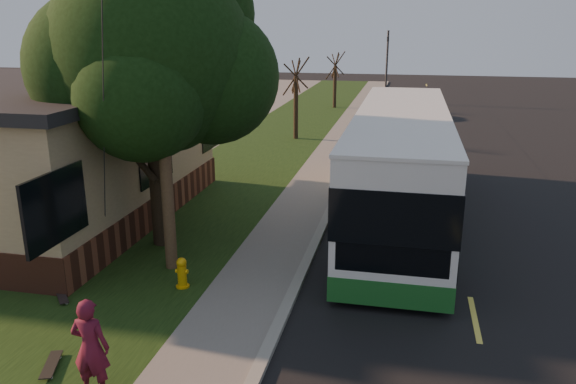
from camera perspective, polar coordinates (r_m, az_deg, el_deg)
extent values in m
plane|color=black|center=(12.95, 0.27, -10.95)|extent=(120.00, 120.00, 0.00)
cube|color=black|center=(22.12, 15.93, 0.32)|extent=(8.00, 80.00, 0.01)
cube|color=gray|center=(22.17, 5.59, 1.08)|extent=(0.25, 80.00, 0.12)
cube|color=slate|center=(22.30, 3.04, 1.18)|extent=(2.00, 80.00, 0.08)
cube|color=black|center=(23.09, -5.57, 1.66)|extent=(5.00, 80.00, 0.07)
cube|color=slate|center=(27.76, -25.68, 2.60)|extent=(15.00, 80.00, 0.04)
cylinder|color=#DFA40B|center=(13.52, -10.70, -8.39)|extent=(0.22, 0.22, 0.55)
sphere|color=#DFA40B|center=(13.38, -10.78, -7.06)|extent=(0.24, 0.24, 0.24)
cylinder|color=#DFA40B|center=(13.47, -10.73, -7.91)|extent=(0.30, 0.10, 0.10)
cylinder|color=#DFA40B|center=(13.47, -10.73, -7.91)|extent=(0.10, 0.18, 0.10)
cylinder|color=#DFA40B|center=(13.63, -10.64, -9.37)|extent=(0.32, 0.32, 0.04)
cylinder|color=#473321|center=(13.54, -12.82, 10.19)|extent=(0.30, 0.30, 9.00)
cylinder|color=#2D2D30|center=(13.10, -18.20, 6.15)|extent=(2.52, 3.21, 7.60)
cylinder|color=black|center=(15.71, -12.96, 1.75)|extent=(0.56, 0.56, 4.00)
sphere|color=black|center=(15.22, -13.76, 13.46)|extent=(5.20, 5.20, 5.20)
sphere|color=black|center=(15.28, -7.78, 11.53)|extent=(3.60, 3.60, 3.60)
sphere|color=black|center=(15.45, -18.44, 12.02)|extent=(3.80, 3.80, 3.80)
sphere|color=black|center=(14.00, -14.69, 9.44)|extent=(3.20, 3.20, 3.20)
sphere|color=black|center=(16.73, -13.66, 15.10)|extent=(3.40, 3.40, 3.40)
sphere|color=black|center=(15.96, -9.03, 17.45)|extent=(3.00, 3.00, 3.00)
cylinder|color=black|center=(30.11, 0.80, 8.56)|extent=(0.24, 0.24, 3.30)
cylinder|color=black|center=(29.92, 0.82, 11.68)|extent=(1.38, 0.57, 2.01)
cylinder|color=black|center=(29.92, 0.82, 11.68)|extent=(0.74, 1.21, 1.58)
cylinder|color=black|center=(29.92, 0.82, 11.68)|extent=(0.65, 1.05, 1.95)
cylinder|color=black|center=(29.92, 0.82, 11.68)|extent=(1.28, 0.53, 1.33)
cylinder|color=black|center=(29.92, 0.82, 11.68)|extent=(0.75, 1.21, 1.70)
cylinder|color=black|center=(41.80, 4.78, 10.62)|extent=(0.24, 0.24, 3.03)
cylinder|color=black|center=(41.67, 4.84, 12.69)|extent=(1.38, 0.57, 2.01)
cylinder|color=black|center=(41.67, 4.84, 12.69)|extent=(0.74, 1.21, 1.58)
cylinder|color=black|center=(41.67, 4.84, 12.69)|extent=(0.65, 1.05, 1.95)
cylinder|color=black|center=(41.67, 4.84, 12.69)|extent=(1.28, 0.53, 1.33)
cylinder|color=black|center=(41.67, 4.84, 12.69)|extent=(0.75, 1.21, 1.70)
cylinder|color=#2D2D30|center=(45.38, 9.99, 12.39)|extent=(0.16, 0.16, 5.50)
imported|color=black|center=(45.28, 10.10, 14.60)|extent=(0.18, 0.22, 1.10)
cube|color=silver|center=(17.88, 11.34, 3.35)|extent=(2.67, 12.82, 2.89)
cube|color=#1A5D22|center=(18.28, 11.08, -1.21)|extent=(2.69, 12.84, 0.59)
cube|color=black|center=(17.83, 11.38, 4.02)|extent=(2.71, 12.86, 1.18)
cube|color=black|center=(11.81, 10.62, -4.41)|extent=(2.37, 0.06, 1.71)
cube|color=yellow|center=(11.39, 11.01, 2.39)|extent=(1.71, 0.06, 0.37)
cube|color=#FFF2CC|center=(12.33, 6.54, -9.52)|extent=(0.27, 0.04, 0.16)
cube|color=#FFF2CC|center=(12.31, 14.09, -10.00)|extent=(0.27, 0.04, 0.16)
cube|color=silver|center=(17.61, 11.62, 7.99)|extent=(2.72, 12.87, 0.08)
cylinder|color=black|center=(13.94, 5.04, -6.68)|extent=(0.30, 0.98, 0.98)
cylinder|color=black|center=(13.92, 16.11, -7.37)|extent=(0.30, 0.98, 0.98)
cylinder|color=black|center=(17.32, 6.57, -1.97)|extent=(0.30, 0.98, 0.98)
cylinder|color=black|center=(17.30, 15.41, -2.51)|extent=(0.30, 0.98, 0.98)
cylinder|color=black|center=(22.85, 8.04, 2.59)|extent=(0.30, 0.98, 0.98)
cylinder|color=black|center=(22.83, 14.74, 2.19)|extent=(0.30, 0.98, 0.98)
imported|color=#541025|center=(10.05, -19.42, -14.67)|extent=(0.66, 0.46, 1.75)
cube|color=black|center=(11.39, -22.92, -15.82)|extent=(0.51, 0.90, 0.02)
cylinder|color=silver|center=(11.16, -23.28, -16.84)|extent=(0.20, 0.12, 0.05)
cylinder|color=silver|center=(11.66, -22.53, -15.21)|extent=(0.20, 0.12, 0.05)
cube|color=black|center=(13.81, -21.97, -9.82)|extent=(0.64, 0.69, 0.02)
cylinder|color=silver|center=(13.58, -21.79, -10.42)|extent=(0.16, 0.15, 0.05)
cylinder|color=silver|center=(14.06, -22.11, -9.52)|extent=(0.16, 0.15, 0.05)
cube|color=#13321F|center=(23.56, -18.49, 2.66)|extent=(1.59, 1.38, 1.18)
cube|color=#13321F|center=(23.42, -18.63, 4.15)|extent=(1.65, 1.44, 0.08)
imported|color=black|center=(38.20, 11.80, 8.59)|extent=(2.07, 4.83, 1.63)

